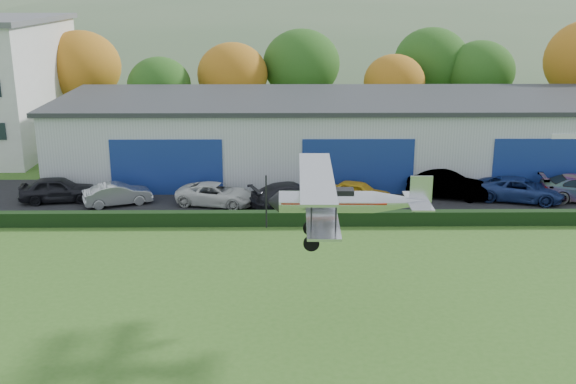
{
  "coord_description": "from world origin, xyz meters",
  "views": [
    {
      "loc": [
        0.18,
        -20.06,
        12.85
      ],
      "look_at": [
        0.48,
        9.44,
        3.96
      ],
      "focal_mm": 43.2,
      "sensor_mm": 36.0,
      "label": 1
    }
  ],
  "objects_px": {
    "car_0": "(58,189)",
    "car_6": "(520,189)",
    "hangar": "(349,134)",
    "biplane": "(341,200)",
    "car_2": "(216,194)",
    "car_5": "(447,185)",
    "car_3": "(293,195)",
    "car_4": "(358,192)",
    "car_1": "(118,194)"
  },
  "relations": [
    {
      "from": "car_0",
      "to": "car_6",
      "type": "xyz_separation_m",
      "value": [
        28.28,
        -0.13,
        -0.06
      ]
    },
    {
      "from": "hangar",
      "to": "biplane",
      "type": "xyz_separation_m",
      "value": [
        -2.58,
        -23.12,
        2.37
      ]
    },
    {
      "from": "car_2",
      "to": "car_5",
      "type": "relative_size",
      "value": 0.96
    },
    {
      "from": "car_3",
      "to": "hangar",
      "type": "bearing_deg",
      "value": -46.78
    },
    {
      "from": "car_2",
      "to": "car_4",
      "type": "height_order",
      "value": "car_4"
    },
    {
      "from": "car_2",
      "to": "car_5",
      "type": "height_order",
      "value": "car_5"
    },
    {
      "from": "car_2",
      "to": "car_3",
      "type": "relative_size",
      "value": 0.93
    },
    {
      "from": "hangar",
      "to": "car_0",
      "type": "distance_m",
      "value": 19.96
    },
    {
      "from": "car_5",
      "to": "car_1",
      "type": "bearing_deg",
      "value": 108.39
    },
    {
      "from": "car_1",
      "to": "car_0",
      "type": "bearing_deg",
      "value": 57.39
    },
    {
      "from": "car_0",
      "to": "car_5",
      "type": "relative_size",
      "value": 0.92
    },
    {
      "from": "car_0",
      "to": "car_3",
      "type": "distance_m",
      "value": 14.37
    },
    {
      "from": "car_2",
      "to": "biplane",
      "type": "height_order",
      "value": "biplane"
    },
    {
      "from": "car_4",
      "to": "car_5",
      "type": "relative_size",
      "value": 0.81
    },
    {
      "from": "car_3",
      "to": "car_6",
      "type": "relative_size",
      "value": 1.0
    },
    {
      "from": "car_6",
      "to": "car_5",
      "type": "bearing_deg",
      "value": 98.08
    },
    {
      "from": "car_1",
      "to": "car_6",
      "type": "bearing_deg",
      "value": -110.38
    },
    {
      "from": "hangar",
      "to": "car_5",
      "type": "bearing_deg",
      "value": -51.29
    },
    {
      "from": "car_2",
      "to": "car_6",
      "type": "relative_size",
      "value": 0.93
    },
    {
      "from": "car_1",
      "to": "car_3",
      "type": "distance_m",
      "value": 10.55
    },
    {
      "from": "car_0",
      "to": "car_2",
      "type": "height_order",
      "value": "car_0"
    },
    {
      "from": "hangar",
      "to": "car_4",
      "type": "height_order",
      "value": "hangar"
    },
    {
      "from": "car_3",
      "to": "car_5",
      "type": "height_order",
      "value": "car_5"
    },
    {
      "from": "car_2",
      "to": "car_5",
      "type": "bearing_deg",
      "value": -71.14
    },
    {
      "from": "hangar",
      "to": "car_6",
      "type": "xyz_separation_m",
      "value": [
        9.83,
        -7.53,
        -1.89
      ]
    },
    {
      "from": "car_3",
      "to": "car_4",
      "type": "distance_m",
      "value": 4.06
    },
    {
      "from": "car_6",
      "to": "biplane",
      "type": "distance_m",
      "value": 20.38
    },
    {
      "from": "car_6",
      "to": "biplane",
      "type": "relative_size",
      "value": 0.72
    },
    {
      "from": "car_2",
      "to": "car_6",
      "type": "bearing_deg",
      "value": -74.39
    },
    {
      "from": "car_1",
      "to": "car_4",
      "type": "xyz_separation_m",
      "value": [
        14.53,
        0.22,
        0.01
      ]
    },
    {
      "from": "biplane",
      "to": "hangar",
      "type": "bearing_deg",
      "value": 84.92
    },
    {
      "from": "car_2",
      "to": "car_6",
      "type": "distance_m",
      "value": 18.58
    },
    {
      "from": "car_0",
      "to": "car_4",
      "type": "height_order",
      "value": "car_0"
    },
    {
      "from": "car_0",
      "to": "car_3",
      "type": "relative_size",
      "value": 0.89
    },
    {
      "from": "hangar",
      "to": "car_2",
      "type": "distance_m",
      "value": 12.12
    },
    {
      "from": "hangar",
      "to": "car_4",
      "type": "bearing_deg",
      "value": -91.08
    },
    {
      "from": "hangar",
      "to": "car_2",
      "type": "xyz_separation_m",
      "value": [
        -8.74,
        -8.18,
        -1.94
      ]
    },
    {
      "from": "hangar",
      "to": "car_1",
      "type": "distance_m",
      "value": 16.89
    },
    {
      "from": "car_4",
      "to": "car_5",
      "type": "height_order",
      "value": "car_5"
    },
    {
      "from": "car_5",
      "to": "car_6",
      "type": "bearing_deg",
      "value": -83.83
    },
    {
      "from": "hangar",
      "to": "biplane",
      "type": "relative_size",
      "value": 5.68
    },
    {
      "from": "car_0",
      "to": "car_6",
      "type": "distance_m",
      "value": 28.28
    },
    {
      "from": "hangar",
      "to": "car_2",
      "type": "bearing_deg",
      "value": -136.9
    },
    {
      "from": "car_6",
      "to": "car_1",
      "type": "bearing_deg",
      "value": 108.13
    },
    {
      "from": "car_2",
      "to": "car_4",
      "type": "distance_m",
      "value": 8.59
    },
    {
      "from": "car_5",
      "to": "car_6",
      "type": "xyz_separation_m",
      "value": [
        4.32,
        -0.66,
        -0.1
      ]
    },
    {
      "from": "car_3",
      "to": "car_6",
      "type": "height_order",
      "value": "car_3"
    },
    {
      "from": "hangar",
      "to": "car_6",
      "type": "bearing_deg",
      "value": -37.45
    },
    {
      "from": "car_2",
      "to": "hangar",
      "type": "bearing_deg",
      "value": -33.29
    },
    {
      "from": "car_5",
      "to": "car_6",
      "type": "distance_m",
      "value": 4.37
    }
  ]
}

